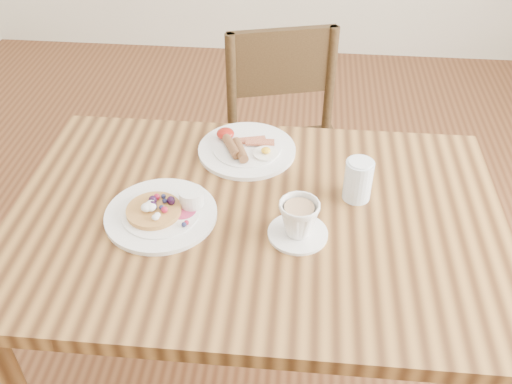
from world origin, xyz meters
TOP-DOWN VIEW (x-y plane):
  - dining_table at (0.00, 0.00)m, footprint 1.20×0.80m
  - chair_far at (0.05, 0.67)m, footprint 0.51×0.51m
  - pancake_plate at (-0.22, -0.03)m, footprint 0.27×0.27m
  - breakfast_plate at (-0.05, 0.26)m, footprint 0.27×0.27m
  - teacup_saucer at (0.10, -0.06)m, footprint 0.14×0.14m
  - water_glass at (0.24, 0.09)m, footprint 0.07×0.07m

SIDE VIEW (x-z plane):
  - chair_far at x=0.05m, z-range 0.05..0.93m
  - dining_table at x=0.00m, z-range 0.28..1.03m
  - breakfast_plate at x=-0.05m, z-range 0.74..0.78m
  - pancake_plate at x=-0.22m, z-range 0.74..0.79m
  - teacup_saucer at x=0.10m, z-range 0.75..0.84m
  - water_glass at x=0.24m, z-range 0.75..0.86m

